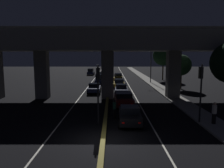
% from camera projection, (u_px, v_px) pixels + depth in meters
% --- Properties ---
extents(ground_plane, '(200.00, 200.00, 0.00)m').
position_uv_depth(ground_plane, '(103.00, 143.00, 13.91)').
color(ground_plane, black).
extents(lane_line_left_inner, '(0.12, 126.00, 0.00)m').
position_uv_depth(lane_line_left_inner, '(93.00, 81.00, 48.63)').
color(lane_line_left_inner, beige).
rests_on(lane_line_left_inner, ground_plane).
extents(lane_line_right_inner, '(0.12, 126.00, 0.00)m').
position_uv_depth(lane_line_right_inner, '(127.00, 81.00, 48.62)').
color(lane_line_right_inner, beige).
rests_on(lane_line_right_inner, ground_plane).
extents(median_divider, '(0.31, 126.00, 0.26)m').
position_uv_depth(median_divider, '(110.00, 80.00, 48.61)').
color(median_divider, olive).
rests_on(median_divider, ground_plane).
extents(sidewalk_right, '(2.28, 126.00, 0.15)m').
position_uv_depth(sidewalk_right, '(155.00, 85.00, 41.66)').
color(sidewalk_right, gray).
rests_on(sidewalk_right, ground_plane).
extents(elevated_overpass, '(35.57, 9.50, 9.26)m').
position_uv_depth(elevated_overpass, '(106.00, 44.00, 27.87)').
color(elevated_overpass, slate).
rests_on(elevated_overpass, ground_plane).
extents(traffic_light_left_of_median, '(0.30, 0.49, 4.80)m').
position_uv_depth(traffic_light_left_of_median, '(98.00, 84.00, 17.59)').
color(traffic_light_left_of_median, black).
rests_on(traffic_light_left_of_median, ground_plane).
extents(traffic_light_right_of_median, '(0.30, 0.49, 4.86)m').
position_uv_depth(traffic_light_right_of_median, '(201.00, 83.00, 17.58)').
color(traffic_light_right_of_median, black).
rests_on(traffic_light_right_of_median, ground_plane).
extents(street_lamp, '(2.62, 0.32, 8.38)m').
position_uv_depth(street_lamp, '(150.00, 59.00, 44.09)').
color(street_lamp, '#2D2D30').
rests_on(street_lamp, ground_plane).
extents(car_black_lead, '(1.90, 3.95, 1.48)m').
position_uv_depth(car_black_lead, '(130.00, 115.00, 17.72)').
color(car_black_lead, black).
rests_on(car_black_lead, ground_plane).
extents(car_dark_red_second, '(2.19, 4.55, 1.58)m').
position_uv_depth(car_dark_red_second, '(124.00, 99.00, 23.99)').
color(car_dark_red_second, '#591414').
rests_on(car_dark_red_second, ground_plane).
extents(car_dark_blue_third, '(2.06, 4.85, 1.46)m').
position_uv_depth(car_dark_blue_third, '(122.00, 89.00, 31.80)').
color(car_dark_blue_third, '#141938').
rests_on(car_dark_blue_third, ground_plane).
extents(car_taxi_yellow_fourth, '(2.06, 4.57, 1.47)m').
position_uv_depth(car_taxi_yellow_fourth, '(119.00, 83.00, 38.58)').
color(car_taxi_yellow_fourth, gold).
rests_on(car_taxi_yellow_fourth, ground_plane).
extents(car_taxi_yellow_fifth, '(2.09, 4.63, 1.84)m').
position_uv_depth(car_taxi_yellow_fifth, '(119.00, 78.00, 46.35)').
color(car_taxi_yellow_fifth, gold).
rests_on(car_taxi_yellow_fifth, ground_plane).
extents(car_dark_blue_lead_oncoming, '(2.02, 4.00, 1.46)m').
position_uv_depth(car_dark_blue_lead_oncoming, '(95.00, 88.00, 32.63)').
color(car_dark_blue_lead_oncoming, '#141938').
rests_on(car_dark_blue_lead_oncoming, ground_plane).
extents(car_dark_blue_second_oncoming, '(2.14, 4.44, 1.93)m').
position_uv_depth(car_dark_blue_second_oncoming, '(100.00, 79.00, 43.21)').
color(car_dark_blue_second_oncoming, '#141938').
rests_on(car_dark_blue_second_oncoming, ground_plane).
extents(car_white_third_oncoming, '(2.04, 4.38, 1.46)m').
position_uv_depth(car_white_third_oncoming, '(102.00, 75.00, 55.17)').
color(car_white_third_oncoming, silver).
rests_on(car_white_third_oncoming, ground_plane).
extents(car_dark_blue_fourth_oncoming, '(2.02, 4.01, 1.85)m').
position_uv_depth(car_dark_blue_fourth_oncoming, '(91.00, 72.00, 63.37)').
color(car_dark_blue_fourth_oncoming, '#141938').
rests_on(car_dark_blue_fourth_oncoming, ground_plane).
extents(motorcycle_black_filtering_near, '(0.33, 1.92, 1.53)m').
position_uv_depth(motorcycle_black_filtering_near, '(115.00, 109.00, 20.10)').
color(motorcycle_black_filtering_near, black).
rests_on(motorcycle_black_filtering_near, ground_plane).
extents(pedestrian_on_sidewalk, '(0.37, 0.37, 1.74)m').
position_uv_depth(pedestrian_on_sidewalk, '(215.00, 113.00, 17.30)').
color(pedestrian_on_sidewalk, black).
rests_on(pedestrian_on_sidewalk, sidewalk_right).
extents(roadside_tree_kerbside_mid, '(3.52, 3.52, 5.76)m').
position_uv_depth(roadside_tree_kerbside_mid, '(181.00, 65.00, 36.48)').
color(roadside_tree_kerbside_mid, '#2D2116').
rests_on(roadside_tree_kerbside_mid, ground_plane).
extents(roadside_tree_kerbside_far, '(4.73, 4.73, 8.05)m').
position_uv_depth(roadside_tree_kerbside_far, '(164.00, 55.00, 49.53)').
color(roadside_tree_kerbside_far, '#2D2116').
rests_on(roadside_tree_kerbside_far, ground_plane).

